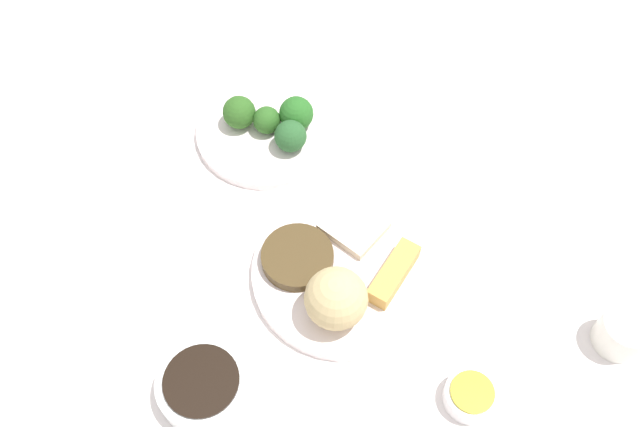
{
  "coord_description": "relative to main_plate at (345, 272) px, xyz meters",
  "views": [
    {
      "loc": [
        0.31,
        -0.32,
        0.86
      ],
      "look_at": [
        -0.09,
        0.02,
        0.06
      ],
      "focal_mm": 38.0,
      "sensor_mm": 36.0,
      "label": 1
    }
  ],
  "objects": [
    {
      "name": "teacup",
      "position": [
        0.31,
        0.2,
        0.02
      ],
      "size": [
        0.06,
        0.06,
        0.05
      ],
      "primitive_type": "cylinder",
      "color": "white",
      "rests_on": "tabletop"
    },
    {
      "name": "rice_scoop",
      "position": [
        0.04,
        -0.05,
        0.05
      ],
      "size": [
        0.08,
        0.08,
        0.08
      ],
      "primitive_type": "sphere",
      "color": "tan",
      "rests_on": "main_plate"
    },
    {
      "name": "tabletop",
      "position": [
        0.01,
        -0.0,
        -0.02
      ],
      "size": [
        2.2,
        2.2,
        0.02
      ],
      "primitive_type": "cube",
      "color": "white",
      "rests_on": "ground"
    },
    {
      "name": "sauce_ramekin_hot_mustard",
      "position": [
        0.23,
        -0.0,
        0.0
      ],
      "size": [
        0.07,
        0.07,
        0.03
      ],
      "primitive_type": "cylinder",
      "color": "white",
      "rests_on": "tabletop"
    },
    {
      "name": "main_plate",
      "position": [
        0.0,
        0.0,
        0.0
      ],
      "size": [
        0.26,
        0.26,
        0.02
      ],
      "primitive_type": "cylinder",
      "color": "white",
      "rests_on": "tabletop"
    },
    {
      "name": "crab_rangoon_wonton",
      "position": [
        -0.04,
        0.05,
        0.01
      ],
      "size": [
        0.09,
        0.08,
        0.01
      ],
      "primitive_type": "cube",
      "rotation": [
        0.0,
        0.0,
        0.16
      ],
      "color": "beige",
      "rests_on": "main_plate"
    },
    {
      "name": "sauce_ramekin_hot_mustard_liquid",
      "position": [
        0.23,
        -0.0,
        0.02
      ],
      "size": [
        0.05,
        0.05,
        0.0
      ],
      "primitive_type": "cylinder",
      "color": "gold",
      "rests_on": "sauce_ramekin_hot_mustard"
    },
    {
      "name": "broccoli_floret_3",
      "position": [
        -0.22,
        0.08,
        0.03
      ],
      "size": [
        0.05,
        0.05,
        0.05
      ],
      "primitive_type": "sphere",
      "color": "#28592B",
      "rests_on": "broccoli_plate"
    },
    {
      "name": "broccoli_floret_1",
      "position": [
        -0.31,
        0.05,
        0.03
      ],
      "size": [
        0.05,
        0.05,
        0.05
      ],
      "primitive_type": "sphere",
      "color": "#2D5D1F",
      "rests_on": "broccoli_plate"
    },
    {
      "name": "broccoli_plate",
      "position": [
        -0.27,
        0.08,
        -0.0
      ],
      "size": [
        0.23,
        0.23,
        0.01
      ],
      "primitive_type": "cylinder",
      "color": "white",
      "rests_on": "tabletop"
    },
    {
      "name": "broccoli_floret_0",
      "position": [
        -0.27,
        0.08,
        0.03
      ],
      "size": [
        0.04,
        0.04,
        0.04
      ],
      "primitive_type": "sphere",
      "color": "#2C5E20",
      "rests_on": "broccoli_plate"
    },
    {
      "name": "soy_sauce_bowl",
      "position": [
        0.01,
        -0.24,
        0.01
      ],
      "size": [
        0.11,
        0.11,
        0.04
      ],
      "primitive_type": "cylinder",
      "color": "white",
      "rests_on": "tabletop"
    },
    {
      "name": "stir_fry_heap",
      "position": [
        -0.05,
        -0.04,
        0.02
      ],
      "size": [
        0.1,
        0.1,
        0.02
      ],
      "primitive_type": "cylinder",
      "color": "#48361B",
      "rests_on": "main_plate"
    },
    {
      "name": "soy_sauce_bowl_liquid",
      "position": [
        0.01,
        -0.24,
        0.03
      ],
      "size": [
        0.09,
        0.09,
        0.0
      ],
      "primitive_type": "cylinder",
      "color": "black",
      "rests_on": "soy_sauce_bowl"
    },
    {
      "name": "broccoli_floret_2",
      "position": [
        -0.24,
        0.12,
        0.03
      ],
      "size": [
        0.05,
        0.05,
        0.05
      ],
      "primitive_type": "sphere",
      "color": "#266321",
      "rests_on": "broccoli_plate"
    },
    {
      "name": "spring_roll",
      "position": [
        0.05,
        0.04,
        0.02
      ],
      "size": [
        0.06,
        0.1,
        0.03
      ],
      "primitive_type": "cube",
      "rotation": [
        0.0,
        0.0,
        1.87
      ],
      "color": "gold",
      "rests_on": "main_plate"
    }
  ]
}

